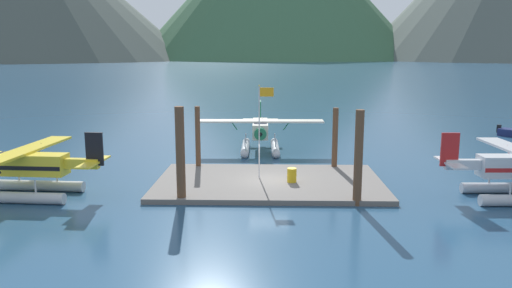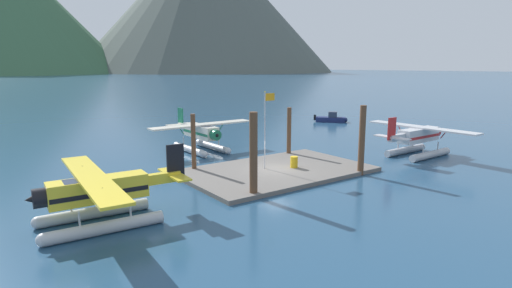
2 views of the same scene
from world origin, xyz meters
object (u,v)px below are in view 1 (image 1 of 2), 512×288
at_px(seaplane_cream_bow_centre, 260,133).
at_px(seaplane_yellow_port_aft, 25,170).
at_px(fuel_drum, 292,175).

distance_m(seaplane_cream_bow_centre, seaplane_yellow_port_aft, 19.05).
height_order(seaplane_cream_bow_centre, seaplane_yellow_port_aft, same).
xyz_separation_m(fuel_drum, seaplane_yellow_port_aft, (-15.42, -2.57, 0.84)).
relative_size(seaplane_cream_bow_centre, seaplane_yellow_port_aft, 1.00).
bearing_deg(fuel_drum, seaplane_cream_bow_centre, 100.98).
bearing_deg(seaplane_yellow_port_aft, fuel_drum, 9.47).
bearing_deg(seaplane_cream_bow_centre, seaplane_yellow_port_aft, -134.17).
distance_m(fuel_drum, seaplane_yellow_port_aft, 15.66).
xyz_separation_m(seaplane_cream_bow_centre, seaplane_yellow_port_aft, (-13.27, -13.66, 0.00)).
relative_size(fuel_drum, seaplane_cream_bow_centre, 0.08).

